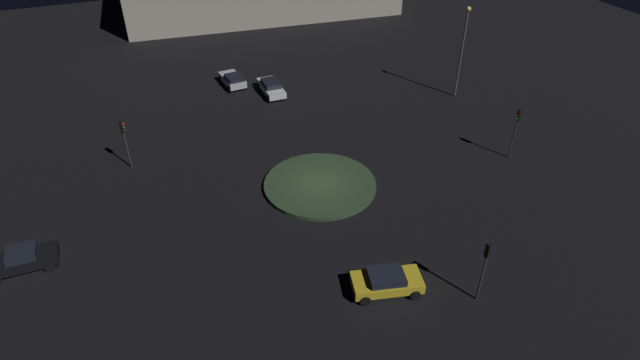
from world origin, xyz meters
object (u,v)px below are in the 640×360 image
Objects in this scene: car_yellow at (387,281)px; traffic_light_west at (485,261)px; car_white at (271,87)px; car_black at (22,259)px; traffic_light_northeast at (124,136)px; streetlamp_southeast at (463,43)px; car_silver at (233,79)px; traffic_light_south at (516,124)px.

car_yellow is 5.76m from traffic_light_west.
car_white reaches higher than car_yellow.
car_white reaches higher than car_black.
streetlamp_southeast reaches higher than traffic_light_northeast.
traffic_light_northeast is (19.46, 12.73, 2.24)m from car_yellow.
traffic_light_west is (-34.21, -5.88, 2.33)m from car_silver.
car_black is 0.89× the size of car_white.
car_black is at bearing 6.02° from traffic_light_south.
traffic_light_northeast reaches higher than car_black.
traffic_light_south reaches higher than traffic_light_northeast.
car_white is 1.04× the size of traffic_light_south.
car_black reaches higher than car_silver.
traffic_light_south reaches higher than car_silver.
car_black is at bearing -96.39° from traffic_light_northeast.
traffic_light_northeast reaches higher than car_silver.
car_silver is (21.45, -18.76, 0.00)m from car_black.
car_yellow is at bearing -25.01° from traffic_light_northeast.
traffic_light_south is at bearing 12.50° from traffic_light_northeast.
car_black is 40.70m from streetlamp_southeast.
traffic_light_west is 16.74m from traffic_light_south.
car_black is 27.84m from traffic_light_west.
traffic_light_south is (-22.33, -17.68, 2.41)m from car_silver.
car_black is 0.98× the size of traffic_light_northeast.
car_silver is (31.60, 1.30, -0.00)m from car_yellow.
streetlamp_southeast is (11.56, -2.54, 2.43)m from traffic_light_south.
traffic_light_west reaches higher than car_silver.
traffic_light_northeast is (-8.87, 14.60, 2.23)m from car_white.
car_yellow is 0.50× the size of streetlamp_southeast.
car_silver is 28.58m from traffic_light_south.
car_white is at bearing -11.84° from traffic_light_west.
car_black is 0.92× the size of car_yellow.
car_yellow is 1.04× the size of traffic_light_west.
car_black is at bearing 133.17° from car_silver.
traffic_light_west is (-2.61, -4.58, 2.33)m from car_yellow.
car_black is 22.48m from car_yellow.
car_white is 17.22m from traffic_light_northeast.
traffic_light_northeast is at bearing 121.18° from car_white.
car_white is at bearing 39.98° from car_black.
car_silver is at bearing -74.14° from car_yellow.
traffic_light_west is (-12.75, -24.64, 2.33)m from car_black.
traffic_light_northeast is 31.79m from streetlamp_southeast.
traffic_light_south reaches higher than car_black.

